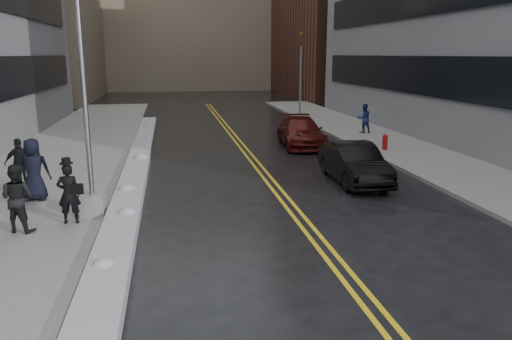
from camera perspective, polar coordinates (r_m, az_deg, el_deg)
name	(u,v)px	position (r m, az deg, el deg)	size (l,w,h in m)	color
ground	(217,238)	(12.92, -4.51, -7.73)	(160.00, 160.00, 0.00)	black
sidewalk_west	(61,162)	(22.97, -21.39, 0.86)	(5.50, 50.00, 0.15)	gray
sidewalk_east	(404,150)	(25.07, 16.56, 2.19)	(4.00, 50.00, 0.15)	gray
lane_line_left	(247,157)	(22.76, -1.00, 1.49)	(0.12, 50.00, 0.01)	gold
lane_line_right	(254,157)	(22.81, -0.26, 1.51)	(0.12, 50.00, 0.01)	gold
snow_ridge	(137,167)	(20.56, -13.46, 0.33)	(0.90, 30.00, 0.34)	#BABDC3
building_west_far	(21,9)	(58.03, -25.28, 16.26)	(14.00, 22.00, 18.00)	gray
building_far	(188,6)	(72.39, -7.75, 18.07)	(36.00, 16.00, 22.00)	gray
lamppost	(87,131)	(14.36, -18.73, 4.19)	(0.65, 0.65, 7.62)	gray
fire_hydrant	(385,141)	(24.56, 14.53, 3.22)	(0.26, 0.26, 0.73)	maroon
traffic_signal	(301,71)	(37.30, 5.13, 11.23)	(0.16, 0.20, 6.00)	gray
pedestrian_fedora	(69,194)	(14.17, -20.61, -2.56)	(0.59, 0.39, 1.63)	black
pedestrian_b	(17,198)	(14.01, -25.63, -2.92)	(0.86, 0.67, 1.76)	black
pedestrian_c	(34,170)	(16.79, -24.07, 0.05)	(0.95, 0.62, 1.95)	black
pedestrian_d	(20,163)	(18.80, -25.34, 0.78)	(0.98, 0.41, 1.67)	black
pedestrian_east	(364,118)	(29.53, 12.24, 5.79)	(0.81, 0.63, 1.66)	navy
car_black	(354,163)	(18.54, 11.14, 0.81)	(1.52, 4.35, 1.43)	black
car_maroon	(301,132)	(25.59, 5.16, 4.35)	(2.00, 4.93, 1.43)	#470D0B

